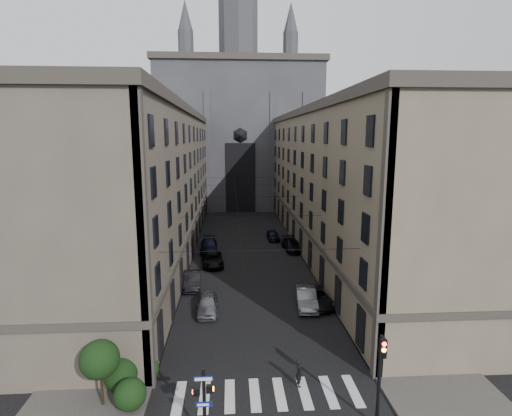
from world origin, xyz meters
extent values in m
cube|color=#383533|center=(-10.50, 36.00, 0.07)|extent=(7.00, 80.00, 0.15)
cube|color=#383533|center=(10.50, 36.00, 0.07)|extent=(7.00, 80.00, 0.15)
cube|color=beige|center=(0.00, 5.00, 0.01)|extent=(11.00, 3.20, 0.01)
cube|color=#4D453B|center=(-13.50, 36.00, 9.00)|extent=(13.00, 60.00, 18.00)
cube|color=#38332D|center=(-13.50, 36.00, 18.40)|extent=(13.60, 60.60, 0.90)
cube|color=#38332D|center=(-13.50, 36.00, 4.20)|extent=(13.40, 60.30, 0.50)
cube|color=brown|center=(13.50, 36.00, 9.00)|extent=(13.00, 60.00, 18.00)
cube|color=#38332D|center=(13.50, 36.00, 18.40)|extent=(13.60, 60.60, 0.90)
cube|color=#38332D|center=(13.50, 36.00, 4.20)|extent=(13.40, 60.30, 0.50)
cube|color=#2D2D33|center=(0.00, 75.00, 15.00)|extent=(34.00, 22.00, 30.00)
cube|color=#38332D|center=(0.00, 75.00, 30.50)|extent=(35.00, 23.00, 1.20)
cylinder|color=#2D2D33|center=(0.00, 75.00, 37.00)|extent=(8.40, 8.40, 14.00)
cone|color=#2D2D33|center=(-11.00, 72.00, 36.50)|extent=(3.20, 3.20, 13.00)
cone|color=#2D2D33|center=(11.00, 72.00, 36.50)|extent=(3.20, 3.20, 13.00)
cube|color=black|center=(0.00, 63.95, 7.00)|extent=(6.00, 0.30, 14.00)
cylinder|color=black|center=(-3.50, 1.50, 2.00)|extent=(0.18, 0.18, 4.00)
cube|color=orange|center=(-3.22, 1.50, 2.90)|extent=(0.34, 0.24, 0.38)
cube|color=#FF0C07|center=(-3.88, 1.60, 2.70)|extent=(0.34, 0.24, 0.38)
cube|color=navy|center=(-3.50, 1.37, 3.55)|extent=(0.95, 0.05, 0.24)
cube|color=navy|center=(-3.50, 1.37, 2.15)|extent=(0.85, 0.05, 0.27)
cylinder|color=black|center=(5.60, 2.00, 2.60)|extent=(0.20, 0.20, 5.20)
cube|color=black|center=(5.60, 1.78, 4.60)|extent=(0.34, 0.30, 1.00)
cylinder|color=#FF0C07|center=(5.60, 1.62, 4.92)|extent=(0.22, 0.05, 0.22)
cylinder|color=orange|center=(5.60, 1.62, 4.60)|extent=(0.22, 0.05, 0.22)
cylinder|color=black|center=(5.60, 1.62, 4.28)|extent=(0.22, 0.05, 0.22)
sphere|color=black|center=(-7.80, 4.00, 1.05)|extent=(1.80, 1.80, 1.80)
sphere|color=black|center=(-8.80, 5.80, 1.15)|extent=(2.00, 2.00, 2.00)
sphere|color=black|center=(-7.40, 6.80, 0.85)|extent=(1.40, 1.40, 1.40)
cylinder|color=black|center=(-9.50, 4.50, 1.35)|extent=(0.16, 0.16, 2.40)
sphere|color=black|center=(-9.50, 4.50, 2.95)|extent=(2.20, 2.20, 2.20)
cylinder|color=black|center=(0.00, 10.00, 7.50)|extent=(14.00, 0.03, 0.03)
cylinder|color=black|center=(0.00, 22.00, 7.50)|extent=(14.00, 0.03, 0.03)
cylinder|color=black|center=(0.00, 35.00, 7.50)|extent=(14.00, 0.03, 0.03)
cylinder|color=black|center=(0.00, 48.00, 7.50)|extent=(14.00, 0.03, 0.03)
cylinder|color=black|center=(0.00, 60.00, 7.50)|extent=(14.00, 0.03, 0.03)
cylinder|color=black|center=(-1.30, 36.00, 7.10)|extent=(0.03, 60.00, 0.03)
cylinder|color=black|center=(1.30, 36.00, 7.10)|extent=(0.03, 60.00, 0.03)
imported|color=slate|center=(-4.20, 16.65, 0.77)|extent=(1.93, 4.56, 1.54)
imported|color=black|center=(-6.05, 22.69, 0.79)|extent=(1.95, 4.89, 1.58)
imported|color=black|center=(-4.30, 29.64, 0.73)|extent=(2.92, 5.49, 1.47)
imported|color=black|center=(-5.04, 35.60, 0.81)|extent=(2.49, 5.65, 1.61)
imported|color=slate|center=(4.67, 17.29, 0.83)|extent=(2.17, 5.14, 1.65)
imported|color=black|center=(5.64, 17.67, 0.73)|extent=(2.92, 5.45, 1.45)
imported|color=black|center=(6.20, 35.34, 0.77)|extent=(2.73, 5.49, 1.53)
imported|color=black|center=(4.24, 41.17, 0.72)|extent=(1.83, 4.26, 1.43)
imported|color=black|center=(2.03, 5.70, 0.89)|extent=(0.51, 0.70, 1.77)
camera|label=1|loc=(-2.07, -16.52, 15.24)|focal=28.00mm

